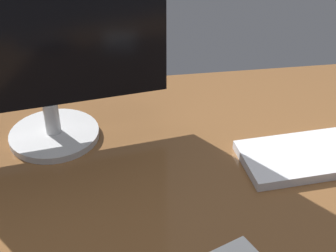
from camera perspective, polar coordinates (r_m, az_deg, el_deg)
desk at (r=92.32cm, az=-2.40°, el=-7.05°), size 140.00×84.00×2.00cm
monitor at (r=94.28cm, az=-15.08°, el=11.40°), size 48.70×18.79×48.45cm
keyboard at (r=102.00cm, az=18.03°, el=-3.09°), size 35.16×16.44×1.90cm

